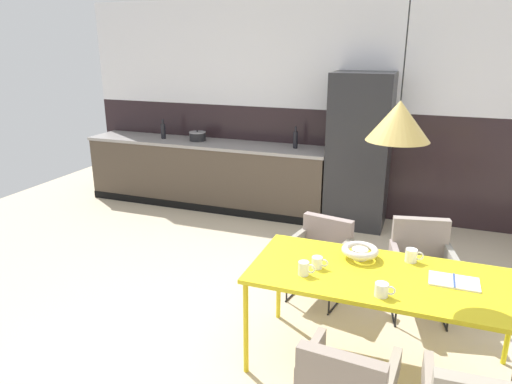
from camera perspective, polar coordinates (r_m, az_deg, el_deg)
The scene contains 19 objects.
ground_plane at distance 3.79m, azimuth 1.87°, elevation -17.45°, with size 9.65×9.65×0.00m, color #C5B495.
back_wall_splashback_dark at distance 6.23m, azimuth 10.95°, elevation 3.50°, with size 7.42×0.12×1.37m, color black.
back_wall_panel_upper at distance 6.05m, azimuth 11.74°, elevation 16.15°, with size 7.42×0.12×1.37m, color silver.
kitchen_counter at distance 6.52m, azimuth -6.10°, elevation 2.25°, with size 3.42×0.63×0.90m.
refrigerator_column at distance 5.80m, azimuth 12.48°, elevation 4.88°, with size 0.72×0.60×1.87m, color #232326.
dining_table at distance 3.26m, azimuth 15.38°, elevation -10.43°, with size 1.77×0.80×0.73m.
armchair_facing_counter at distance 4.11m, azimuth 19.53°, elevation -7.36°, with size 0.56×0.56×0.80m.
armchair_near_window at distance 4.17m, azimuth 8.00°, elevation -6.75°, with size 0.56×0.55×0.71m.
armchair_far_side at distance 2.72m, azimuth 10.90°, elevation -21.64°, with size 0.52×0.51×0.72m.
fruit_bowl at distance 3.41m, azimuth 12.58°, elevation -7.06°, with size 0.26×0.26×0.08m.
open_book at distance 3.29m, azimuth 23.03°, elevation -9.99°, with size 0.31×0.20×0.02m.
mug_tall_blue at distance 3.22m, azimuth 7.54°, elevation -8.54°, with size 0.11×0.07×0.08m.
mug_short_terracotta at distance 3.12m, azimuth 5.92°, elevation -9.26°, with size 0.11×0.07×0.09m.
mug_white_ceramic at distance 2.97m, azimuth 15.15°, elevation -11.45°, with size 0.12×0.08×0.08m.
mug_wide_latte at distance 3.45m, azimuth 18.49°, elevation -7.37°, with size 0.13×0.08×0.09m.
cooking_pot at distance 6.49m, azimuth -7.16°, elevation 6.78°, with size 0.23×0.23×0.15m.
bottle_vinegar_dark at distance 6.71m, azimuth -11.27°, elevation 7.37°, with size 0.07×0.07×0.27m.
bottle_wine_green at distance 5.98m, azimuth 4.84°, elevation 6.44°, with size 0.06×0.06×0.28m.
pendant_lamp_over_table_near at distance 2.90m, azimuth 17.06°, elevation 8.32°, with size 0.38×0.38×1.06m.
Camera 1 is at (0.98, -2.94, 2.19)m, focal length 32.75 mm.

